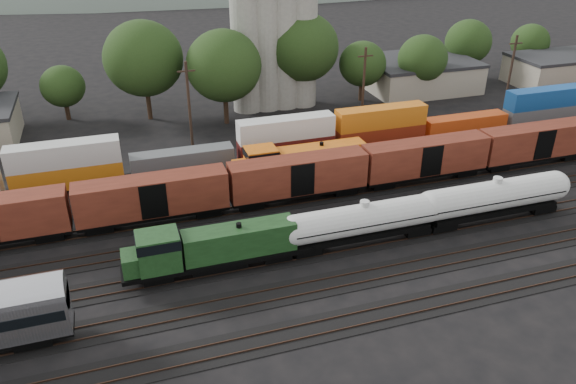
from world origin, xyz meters
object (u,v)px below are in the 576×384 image
object	(u,v)px
orange_locomotive	(297,161)
grain_silo	(273,35)
tank_car_a	(363,220)
green_locomotive	(207,248)

from	to	relation	value
orange_locomotive	grain_silo	bearing A→B (deg)	79.24
tank_car_a	grain_silo	bearing A→B (deg)	85.19
green_locomotive	tank_car_a	distance (m)	14.90
tank_car_a	orange_locomotive	size ratio (longest dim) A/B	0.96
green_locomotive	tank_car_a	xyz separation A→B (m)	(14.90, 0.00, 0.10)
green_locomotive	orange_locomotive	bearing A→B (deg)	48.20
tank_car_a	green_locomotive	bearing A→B (deg)	-180.00
green_locomotive	tank_car_a	world-z (taller)	green_locomotive
grain_silo	green_locomotive	bearing A→B (deg)	-114.11
grain_silo	tank_car_a	bearing A→B (deg)	-94.81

